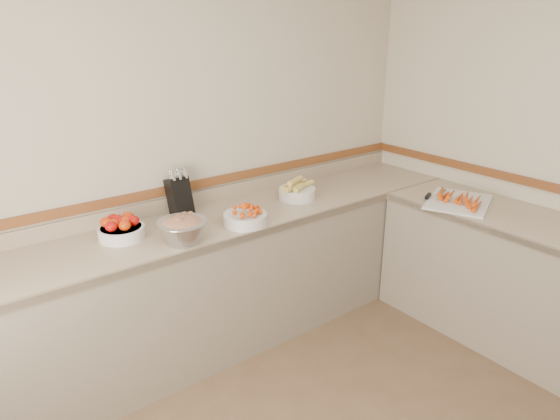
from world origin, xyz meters
TOP-DOWN VIEW (x-y plane):
  - back_wall at (0.00, 2.00)m, footprint 4.00×0.00m
  - counter_back at (0.00, 1.68)m, footprint 4.00×0.65m
  - dishwasher at (1.69, 0.25)m, footprint 0.63×0.60m
  - knife_block at (-0.06, 1.90)m, footprint 0.14×0.17m
  - tomato_bowl at (-0.51, 1.76)m, footprint 0.27×0.27m
  - cherry_tomato_bowl at (0.19, 1.49)m, footprint 0.28×0.28m
  - corn_bowl at (0.75, 1.68)m, footprint 0.29×0.26m
  - rhubarb_bowl at (-0.26, 1.47)m, footprint 0.29×0.29m
  - cutting_board at (1.59, 0.91)m, footprint 0.63×0.57m

SIDE VIEW (x-z plane):
  - dishwasher at x=1.69m, z-range 0.01..0.85m
  - counter_back at x=0.00m, z-range -0.09..0.99m
  - cutting_board at x=1.59m, z-range 0.88..0.96m
  - cherry_tomato_bowl at x=0.19m, z-range 0.87..1.03m
  - corn_bowl at x=0.75m, z-range 0.88..1.04m
  - tomato_bowl at x=-0.51m, z-range 0.89..1.03m
  - rhubarb_bowl at x=-0.26m, z-range 0.90..1.07m
  - knife_block at x=-0.06m, z-range 0.87..1.19m
  - back_wall at x=0.00m, z-range -0.70..3.30m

